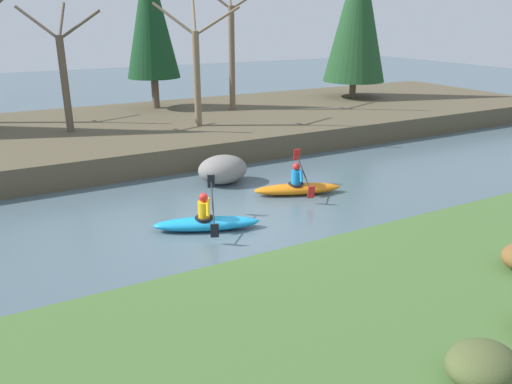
% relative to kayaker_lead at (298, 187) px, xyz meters
% --- Properties ---
extents(ground_plane, '(90.00, 90.00, 0.00)m').
position_rel_kayaker_lead_xyz_m(ground_plane, '(-3.11, -1.48, -0.22)').
color(ground_plane, '#4C606B').
extents(riverbank_near, '(44.00, 7.31, 0.70)m').
position_rel_kayaker_lead_xyz_m(riverbank_near, '(-3.11, -7.93, 0.13)').
color(riverbank_near, '#476B33').
rests_on(riverbank_near, ground).
extents(riverbank_far, '(44.00, 10.46, 0.89)m').
position_rel_kayaker_lead_xyz_m(riverbank_far, '(-3.11, 8.99, 0.22)').
color(riverbank_far, brown).
rests_on(riverbank_far, ground).
extents(conifer_tree_left, '(2.55, 2.55, 7.35)m').
position_rel_kayaker_lead_xyz_m(conifer_tree_left, '(-0.61, 12.08, 5.07)').
color(conifer_tree_left, brown).
rests_on(conifer_tree_left, riverbank_far).
extents(conifer_tree_mid_left, '(3.38, 3.38, 8.10)m').
position_rel_kayaker_lead_xyz_m(conifer_tree_mid_left, '(10.23, 10.19, 5.16)').
color(conifer_tree_mid_left, brown).
rests_on(conifer_tree_mid_left, riverbank_far).
extents(bare_tree_mid_upstream, '(2.71, 2.68, 4.84)m').
position_rel_kayaker_lead_xyz_m(bare_tree_mid_upstream, '(-5.26, 8.49, 2.96)').
color(bare_tree_mid_upstream, brown).
rests_on(bare_tree_mid_upstream, riverbank_far).
extents(bare_tree_mid_downstream, '(2.79, 2.76, 5.00)m').
position_rel_kayaker_lead_xyz_m(bare_tree_mid_downstream, '(-0.35, 7.14, 3.03)').
color(bare_tree_mid_downstream, '#7A664C').
rests_on(bare_tree_mid_downstream, riverbank_far).
extents(bare_tree_downstream, '(3.52, 3.48, 6.38)m').
position_rel_kayaker_lead_xyz_m(bare_tree_downstream, '(2.58, 9.92, 3.67)').
color(bare_tree_downstream, brown).
rests_on(bare_tree_downstream, riverbank_far).
extents(shrub_clump_nearest, '(1.01, 0.84, 0.55)m').
position_rel_kayaker_lead_xyz_m(shrub_clump_nearest, '(-3.00, -8.91, 0.75)').
color(shrub_clump_nearest, '#4C562D').
rests_on(shrub_clump_nearest, riverbank_near).
extents(kayaker_lead, '(2.74, 2.01, 1.20)m').
position_rel_kayaker_lead_xyz_m(kayaker_lead, '(0.00, 0.00, 0.00)').
color(kayaker_lead, orange).
rests_on(kayaker_lead, ground).
extents(kayaker_middle, '(2.73, 1.99, 1.20)m').
position_rel_kayaker_lead_xyz_m(kayaker_middle, '(-3.55, -1.19, 0.00)').
color(kayaker_middle, '#1993D6').
rests_on(kayaker_middle, ground).
extents(boulder_midstream, '(1.66, 1.30, 0.94)m').
position_rel_kayaker_lead_xyz_m(boulder_midstream, '(-1.59, 2.10, 0.25)').
color(boulder_midstream, gray).
rests_on(boulder_midstream, ground).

